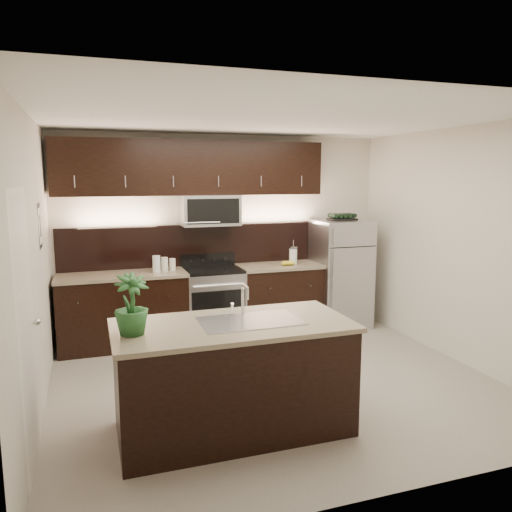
{
  "coord_description": "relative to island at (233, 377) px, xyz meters",
  "views": [
    {
      "loc": [
        -1.77,
        -4.64,
        2.13
      ],
      "look_at": [
        -0.03,
        0.55,
        1.26
      ],
      "focal_mm": 35.0,
      "sensor_mm": 36.0,
      "label": 1
    }
  ],
  "objects": [
    {
      "name": "refrigerator",
      "position": [
        2.3,
        2.43,
        0.29
      ],
      "size": [
        0.74,
        0.67,
        1.53
      ],
      "primitive_type": "cube",
      "color": "#B2B2B7",
      "rests_on": "ground"
    },
    {
      "name": "ground",
      "position": [
        0.68,
        0.8,
        -0.47
      ],
      "size": [
        4.5,
        4.5,
        0.0
      ],
      "primitive_type": "plane",
      "color": "gray",
      "rests_on": "ground"
    },
    {
      "name": "island",
      "position": [
        0.0,
        0.0,
        0.0
      ],
      "size": [
        1.96,
        0.96,
        0.94
      ],
      "color": "black",
      "rests_on": "ground"
    },
    {
      "name": "wine_rack",
      "position": [
        2.3,
        2.43,
        1.1
      ],
      "size": [
        0.38,
        0.23,
        0.09
      ],
      "color": "black",
      "rests_on": "refrigerator"
    },
    {
      "name": "sink_faucet",
      "position": [
        0.15,
        0.01,
        0.48
      ],
      "size": [
        0.84,
        0.5,
        0.28
      ],
      "color": "silver",
      "rests_on": "island"
    },
    {
      "name": "canisters",
      "position": [
        -0.22,
        2.48,
        0.56
      ],
      "size": [
        0.3,
        0.18,
        0.21
      ],
      "rotation": [
        0.0,
        0.0,
        0.4
      ],
      "color": "silver",
      "rests_on": "counter_run"
    },
    {
      "name": "bananas",
      "position": [
        1.41,
        2.41,
        0.5
      ],
      "size": [
        0.2,
        0.16,
        0.06
      ],
      "primitive_type": "ellipsoid",
      "rotation": [
        0.0,
        0.0,
        -0.03
      ],
      "color": "gold",
      "rests_on": "counter_run"
    },
    {
      "name": "plant",
      "position": [
        -0.81,
        -0.04,
        0.7
      ],
      "size": [
        0.33,
        0.33,
        0.47
      ],
      "primitive_type": "imported",
      "rotation": [
        0.0,
        0.0,
        0.32
      ],
      "color": "#205022",
      "rests_on": "island"
    },
    {
      "name": "room_walls",
      "position": [
        0.57,
        0.77,
        1.22
      ],
      "size": [
        4.52,
        4.02,
        2.71
      ],
      "color": "beige",
      "rests_on": "ground"
    },
    {
      "name": "french_press",
      "position": [
        1.56,
        2.44,
        0.59
      ],
      "size": [
        0.11,
        0.11,
        0.33
      ],
      "rotation": [
        0.0,
        0.0,
        -0.05
      ],
      "color": "silver",
      "rests_on": "counter_run"
    },
    {
      "name": "upper_fixtures",
      "position": [
        0.25,
        2.64,
        1.67
      ],
      "size": [
        3.49,
        0.4,
        1.66
      ],
      "color": "black",
      "rests_on": "counter_run"
    },
    {
      "name": "counter_run",
      "position": [
        0.23,
        2.49,
        -0.0
      ],
      "size": [
        3.51,
        0.65,
        0.94
      ],
      "color": "black",
      "rests_on": "ground"
    }
  ]
}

